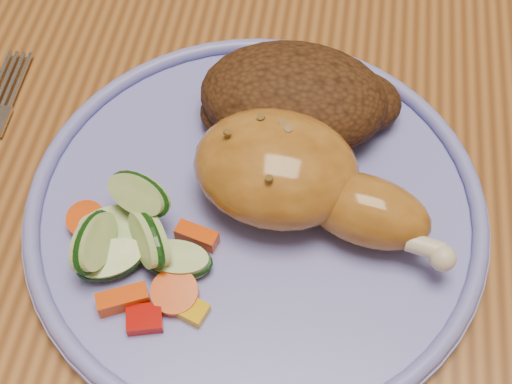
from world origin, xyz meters
TOP-DOWN VIEW (x-y plane):
  - dining_table at (0.00, 0.00)m, footprint 0.90×1.40m
  - plate at (-0.09, -0.12)m, footprint 0.28×0.28m
  - plate_rim at (-0.09, -0.12)m, footprint 0.28×0.28m
  - chicken_leg at (-0.07, -0.11)m, footprint 0.16×0.09m
  - rice_pilaf at (-0.07, -0.05)m, footprint 0.13×0.09m
  - vegetable_pile at (-0.16, -0.16)m, footprint 0.09×0.10m

SIDE VIEW (x-z plane):
  - dining_table at x=0.00m, z-range 0.29..1.04m
  - plate at x=-0.09m, z-range 0.75..0.76m
  - plate_rim at x=-0.09m, z-range 0.76..0.77m
  - vegetable_pile at x=-0.16m, z-range 0.75..0.80m
  - rice_pilaf at x=-0.07m, z-range 0.76..0.81m
  - chicken_leg at x=-0.07m, z-range 0.76..0.81m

